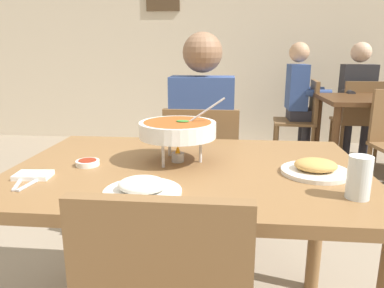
% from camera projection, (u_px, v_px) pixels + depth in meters
% --- Properties ---
extents(cafe_rear_partition, '(10.00, 0.10, 3.00)m').
position_uv_depth(cafe_rear_partition, '(218.00, 29.00, 4.80)').
color(cafe_rear_partition, beige).
rests_on(cafe_rear_partition, ground_plane).
extents(dining_table_main, '(1.32, 0.91, 0.78)m').
position_uv_depth(dining_table_main, '(188.00, 193.00, 1.41)').
color(dining_table_main, brown).
rests_on(dining_table_main, ground_plane).
extents(chair_diner_main, '(0.44, 0.44, 0.90)m').
position_uv_depth(chair_diner_main, '(202.00, 171.00, 2.17)').
color(chair_diner_main, brown).
rests_on(chair_diner_main, ground_plane).
extents(diner_main, '(0.40, 0.45, 1.31)m').
position_uv_depth(diner_main, '(202.00, 132.00, 2.14)').
color(diner_main, '#2D2D38').
rests_on(diner_main, ground_plane).
extents(curry_bowl, '(0.33, 0.30, 0.26)m').
position_uv_depth(curry_bowl, '(178.00, 130.00, 1.42)').
color(curry_bowl, silver).
rests_on(curry_bowl, dining_table_main).
extents(rice_plate, '(0.24, 0.24, 0.06)m').
position_uv_depth(rice_plate, '(142.00, 189.00, 1.11)').
color(rice_plate, white).
rests_on(rice_plate, dining_table_main).
extents(appetizer_plate, '(0.24, 0.24, 0.06)m').
position_uv_depth(appetizer_plate, '(315.00, 168.00, 1.30)').
color(appetizer_plate, white).
rests_on(appetizer_plate, dining_table_main).
extents(sauce_dish, '(0.09, 0.09, 0.02)m').
position_uv_depth(sauce_dish, '(88.00, 163.00, 1.39)').
color(sauce_dish, white).
rests_on(sauce_dish, dining_table_main).
extents(napkin_folded, '(0.13, 0.09, 0.02)m').
position_uv_depth(napkin_folded, '(33.00, 175.00, 1.26)').
color(napkin_folded, white).
rests_on(napkin_folded, dining_table_main).
extents(fork_utensil, '(0.06, 0.17, 0.01)m').
position_uv_depth(fork_utensil, '(20.00, 181.00, 1.22)').
color(fork_utensil, silver).
rests_on(fork_utensil, dining_table_main).
extents(spoon_utensil, '(0.03, 0.17, 0.01)m').
position_uv_depth(spoon_utensil, '(34.00, 182.00, 1.21)').
color(spoon_utensil, silver).
rests_on(spoon_utensil, dining_table_main).
extents(drink_glass, '(0.07, 0.07, 0.13)m').
position_uv_depth(drink_glass, '(359.00, 180.00, 1.07)').
color(drink_glass, silver).
rests_on(drink_glass, dining_table_main).
extents(dining_table_far, '(1.00, 0.80, 0.78)m').
position_uv_depth(dining_table_far, '(374.00, 112.00, 3.52)').
color(dining_table_far, '#51331C').
rests_on(dining_table_far, ground_plane).
extents(chair_bg_left, '(0.47, 0.47, 0.90)m').
position_uv_depth(chair_bg_left, '(303.00, 115.00, 4.09)').
color(chair_bg_left, brown).
rests_on(chair_bg_left, ground_plane).
extents(chair_bg_middle, '(0.45, 0.45, 0.90)m').
position_uv_depth(chair_bg_middle, '(358.00, 116.00, 4.05)').
color(chair_bg_middle, brown).
rests_on(chair_bg_middle, ground_plane).
extents(patron_bg_left, '(0.45, 0.40, 1.31)m').
position_uv_depth(patron_bg_left, '(300.00, 94.00, 4.11)').
color(patron_bg_left, '#2D2D38').
rests_on(patron_bg_left, ground_plane).
extents(patron_bg_middle, '(0.40, 0.45, 1.31)m').
position_uv_depth(patron_bg_middle, '(358.00, 94.00, 4.07)').
color(patron_bg_middle, '#2D2D38').
rests_on(patron_bg_middle, ground_plane).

